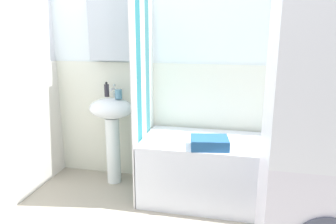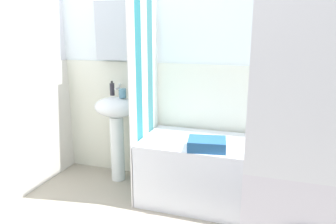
% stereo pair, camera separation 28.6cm
% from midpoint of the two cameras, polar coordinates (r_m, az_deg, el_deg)
% --- Properties ---
extents(wall_back_tiled, '(3.60, 0.18, 2.40)m').
position_cam_midpoint_polar(wall_back_tiled, '(3.16, 8.56, 7.17)').
color(wall_back_tiled, white).
rests_on(wall_back_tiled, ground_plane).
extents(wall_left_tiled, '(0.07, 1.81, 2.40)m').
position_cam_midpoint_polar(wall_left_tiled, '(3.01, -24.93, 5.20)').
color(wall_left_tiled, white).
rests_on(wall_left_tiled, ground_plane).
extents(sink, '(0.44, 0.34, 0.87)m').
position_cam_midpoint_polar(sink, '(3.27, -6.57, -1.44)').
color(sink, white).
rests_on(sink, ground_plane).
extents(faucet, '(0.03, 0.12, 0.12)m').
position_cam_midpoint_polar(faucet, '(3.28, -6.12, 3.89)').
color(faucet, silver).
rests_on(faucet, sink).
extents(soap_dispenser, '(0.05, 0.05, 0.15)m').
position_cam_midpoint_polar(soap_dispenser, '(3.30, -7.30, 3.99)').
color(soap_dispenser, '#2C2A33').
rests_on(soap_dispenser, sink).
extents(toothbrush_cup, '(0.07, 0.07, 0.09)m').
position_cam_midpoint_polar(toothbrush_cup, '(3.17, -5.40, 3.26)').
color(toothbrush_cup, teal).
rests_on(toothbrush_cup, sink).
extents(bathtub, '(1.50, 0.66, 0.57)m').
position_cam_midpoint_polar(bathtub, '(2.99, 12.94, -10.55)').
color(bathtub, white).
rests_on(bathtub, ground_plane).
extents(shower_curtain, '(0.01, 0.66, 2.00)m').
position_cam_midpoint_polar(shower_curtain, '(2.93, -1.36, 3.99)').
color(shower_curtain, white).
rests_on(shower_curtain, ground_plane).
extents(shampoo_bottle, '(0.05, 0.05, 0.17)m').
position_cam_midpoint_polar(shampoo_bottle, '(3.11, 25.83, -3.53)').
color(shampoo_bottle, '#2A825C').
rests_on(shampoo_bottle, bathtub).
extents(body_wash_bottle, '(0.05, 0.05, 0.18)m').
position_cam_midpoint_polar(body_wash_bottle, '(3.11, 23.61, -3.17)').
color(body_wash_bottle, '#BE4771').
rests_on(body_wash_bottle, bathtub).
extents(conditioner_bottle, '(0.06, 0.06, 0.15)m').
position_cam_midpoint_polar(conditioner_bottle, '(3.12, 21.40, -3.20)').
color(conditioner_bottle, '#365395').
rests_on(conditioner_bottle, bathtub).
extents(towel_folded, '(0.34, 0.28, 0.09)m').
position_cam_midpoint_polar(towel_folded, '(2.70, 9.84, -5.61)').
color(towel_folded, '#235286').
rests_on(towel_folded, bathtub).
extents(washer_dryer_stack, '(0.62, 0.65, 1.71)m').
position_cam_midpoint_polar(washer_dryer_stack, '(1.98, 27.10, -7.25)').
color(washer_dryer_stack, white).
rests_on(washer_dryer_stack, ground_plane).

